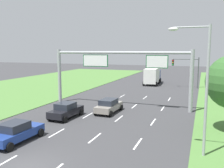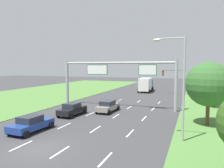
% 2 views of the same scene
% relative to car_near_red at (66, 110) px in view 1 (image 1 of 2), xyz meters
% --- Properties ---
extents(ground_plane, '(200.00, 200.00, 0.00)m').
position_rel_car_near_red_xyz_m(ground_plane, '(3.46, -10.41, -0.79)').
color(ground_plane, '#38383A').
extents(lane_dashes_inner_left, '(0.14, 44.40, 0.01)m').
position_rel_car_near_red_xyz_m(lane_dashes_inner_left, '(1.71, -7.41, -0.79)').
color(lane_dashes_inner_left, white).
rests_on(lane_dashes_inner_left, ground_plane).
extents(lane_dashes_inner_right, '(0.14, 44.40, 0.01)m').
position_rel_car_near_red_xyz_m(lane_dashes_inner_right, '(5.21, -7.41, -0.79)').
color(lane_dashes_inner_right, white).
rests_on(lane_dashes_inner_right, ground_plane).
extents(lane_dashes_slip, '(0.14, 44.40, 0.01)m').
position_rel_car_near_red_xyz_m(lane_dashes_slip, '(8.71, -7.41, -0.79)').
color(lane_dashes_slip, white).
rests_on(lane_dashes_slip, ground_plane).
extents(car_near_red, '(2.24, 4.32, 1.58)m').
position_rel_car_near_red_xyz_m(car_near_red, '(0.00, 0.00, 0.00)').
color(car_near_red, black).
rests_on(car_near_red, ground_plane).
extents(car_lead_silver, '(2.37, 4.48, 1.53)m').
position_rel_car_near_red_xyz_m(car_lead_silver, '(-0.10, -7.20, -0.03)').
color(car_lead_silver, navy).
rests_on(car_lead_silver, ground_plane).
extents(car_far_ahead, '(2.11, 4.38, 1.54)m').
position_rel_car_near_red_xyz_m(car_far_ahead, '(3.37, 3.52, -0.00)').
color(car_far_ahead, gray).
rests_on(car_far_ahead, ground_plane).
extents(box_truck, '(2.89, 7.93, 3.28)m').
position_rel_car_near_red_xyz_m(box_truck, '(3.41, 28.33, 0.97)').
color(box_truck, navy).
rests_on(box_truck, ground_plane).
extents(sign_gantry, '(17.24, 0.44, 7.00)m').
position_rel_car_near_red_xyz_m(sign_gantry, '(3.50, 6.85, 4.09)').
color(sign_gantry, '#9EA0A5').
rests_on(sign_gantry, ground_plane).
extents(traffic_light_mast, '(4.76, 0.49, 5.60)m').
position_rel_car_near_red_xyz_m(traffic_light_mast, '(10.26, 25.53, 3.07)').
color(traffic_light_mast, '#47494F').
rests_on(traffic_light_mast, ground_plane).
extents(street_lamp, '(2.61, 0.32, 8.50)m').
position_rel_car_near_red_xyz_m(street_lamp, '(12.92, -5.10, 4.29)').
color(street_lamp, '#9EA0A5').
rests_on(street_lamp, ground_plane).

